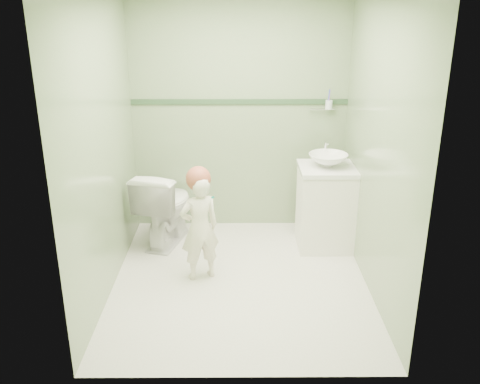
{
  "coord_description": "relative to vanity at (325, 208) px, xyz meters",
  "views": [
    {
      "loc": [
        -0.02,
        -4.06,
        2.36
      ],
      "look_at": [
        0.0,
        0.15,
        0.78
      ],
      "focal_mm": 39.28,
      "sensor_mm": 36.0,
      "label": 1
    }
  ],
  "objects": [
    {
      "name": "teal_toothbrush",
      "position": [
        -1.07,
        -0.71,
        0.4
      ],
      "size": [
        0.1,
        0.14,
        0.08
      ],
      "color": "#04887D",
      "rests_on": "toddler"
    },
    {
      "name": "basin",
      "position": [
        0.0,
        0.0,
        0.49
      ],
      "size": [
        0.37,
        0.37,
        0.13
      ],
      "primitive_type": "imported",
      "color": "white",
      "rests_on": "counter"
    },
    {
      "name": "faucet",
      "position": [
        0.0,
        0.19,
        0.57
      ],
      "size": [
        0.03,
        0.13,
        0.18
      ],
      "color": "silver",
      "rests_on": "counter"
    },
    {
      "name": "toddler",
      "position": [
        -1.19,
        -0.63,
        0.08
      ],
      "size": [
        0.41,
        0.35,
        0.95
      ],
      "primitive_type": "imported",
      "rotation": [
        0.0,
        0.0,
        3.54
      ],
      "color": "white",
      "rests_on": "ground"
    },
    {
      "name": "trim_stripe",
      "position": [
        -0.84,
        0.54,
        0.95
      ],
      "size": [
        2.2,
        0.02,
        0.05
      ],
      "primitive_type": "cube",
      "color": "#2F4C2F",
      "rests_on": "room_shell"
    },
    {
      "name": "vanity",
      "position": [
        0.0,
        0.0,
        0.0
      ],
      "size": [
        0.52,
        0.5,
        0.8
      ],
      "primitive_type": "cube",
      "color": "white",
      "rests_on": "ground"
    },
    {
      "name": "cup_holder",
      "position": [
        0.05,
        0.48,
        0.93
      ],
      "size": [
        0.26,
        0.07,
        0.21
      ],
      "color": "silver",
      "rests_on": "room_shell"
    },
    {
      "name": "toilet",
      "position": [
        -1.58,
        0.1,
        -0.01
      ],
      "size": [
        0.62,
        0.85,
        0.77
      ],
      "primitive_type": "imported",
      "rotation": [
        0.0,
        0.0,
        2.87
      ],
      "color": "white",
      "rests_on": "ground"
    },
    {
      "name": "ground",
      "position": [
        -0.84,
        -0.7,
        -0.4
      ],
      "size": [
        2.5,
        2.5,
        0.0
      ],
      "primitive_type": "plane",
      "color": "white",
      "rests_on": "ground"
    },
    {
      "name": "room_shell",
      "position": [
        -0.84,
        -0.7,
        0.8
      ],
      "size": [
        2.5,
        2.54,
        2.4
      ],
      "color": "gray",
      "rests_on": "ground"
    },
    {
      "name": "hair_cap",
      "position": [
        -1.19,
        -0.6,
        0.52
      ],
      "size": [
        0.21,
        0.21,
        0.21
      ],
      "primitive_type": "sphere",
      "color": "#A4513A",
      "rests_on": "toddler"
    },
    {
      "name": "counter",
      "position": [
        0.0,
        0.0,
        0.41
      ],
      "size": [
        0.54,
        0.52,
        0.04
      ],
      "primitive_type": "cube",
      "color": "white",
      "rests_on": "vanity"
    }
  ]
}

